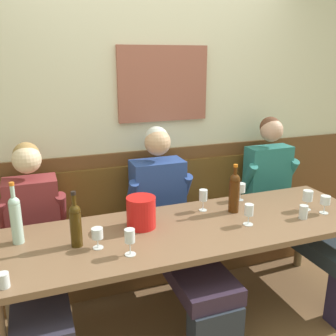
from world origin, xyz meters
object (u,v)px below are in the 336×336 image
(person_center_left_seat, at_px, (35,245))
(wine_glass_left_end, at_px, (325,201))
(wine_bottle_green_tall, at_px, (76,224))
(ice_bucket, at_px, (141,212))
(wine_bottle_amber_mid, at_px, (234,192))
(dining_table, at_px, (193,236))
(water_tumbler_left, at_px, (303,212))
(wine_bottle_clear_water, at_px, (16,218))
(wine_glass_near_bucket, at_px, (241,189))
(water_tumbler_center, at_px, (4,280))
(wine_glass_by_bottle, at_px, (308,196))
(wine_glass_center_rear, at_px, (203,196))
(person_center_right_seat, at_px, (172,220))
(wine_glass_center_front, at_px, (97,234))
(wall_bench, at_px, (160,241))
(wine_glass_mid_right, at_px, (249,211))
(wine_glass_right_end, at_px, (130,237))
(person_right_seat, at_px, (291,204))

(person_center_left_seat, xyz_separation_m, wine_glass_left_end, (1.99, -0.47, 0.21))
(wine_bottle_green_tall, bearing_deg, ice_bucket, 14.97)
(wine_bottle_amber_mid, bearing_deg, dining_table, -161.94)
(dining_table, xyz_separation_m, water_tumbler_left, (0.78, -0.15, 0.12))
(wine_bottle_clear_water, bearing_deg, wine_bottle_green_tall, -26.58)
(dining_table, xyz_separation_m, wine_glass_near_bucket, (0.54, 0.30, 0.17))
(water_tumbler_left, bearing_deg, water_tumbler_center, -175.39)
(wine_glass_by_bottle, relative_size, wine_glass_center_rear, 0.93)
(wine_bottle_green_tall, xyz_separation_m, wine_glass_left_end, (1.75, -0.12, -0.05))
(wine_bottle_green_tall, height_order, wine_glass_by_bottle, wine_bottle_green_tall)
(ice_bucket, distance_m, wine_glass_center_rear, 0.52)
(person_center_right_seat, relative_size, wine_glass_center_front, 10.20)
(wine_bottle_clear_water, xyz_separation_m, wine_glass_near_bucket, (1.64, 0.14, -0.07))
(wall_bench, bearing_deg, wine_glass_by_bottle, -38.84)
(wine_glass_center_rear, relative_size, water_tumbler_left, 1.67)
(water_tumbler_center, bearing_deg, wine_glass_by_bottle, 7.55)
(person_center_left_seat, height_order, wine_glass_near_bucket, person_center_left_seat)
(wine_glass_mid_right, bearing_deg, wine_bottle_clear_water, 169.63)
(wine_glass_center_rear, xyz_separation_m, water_tumbler_center, (-1.33, -0.53, -0.08))
(wine_glass_right_end, bearing_deg, wine_glass_near_bucket, 26.81)
(wine_bottle_green_tall, xyz_separation_m, wine_glass_near_bucket, (1.31, 0.31, -0.05))
(wine_bottle_amber_mid, bearing_deg, wine_glass_left_end, -22.54)
(person_center_right_seat, bearing_deg, person_right_seat, -1.60)
(ice_bucket, xyz_separation_m, wine_glass_near_bucket, (0.87, 0.19, -0.01))
(wall_bench, distance_m, wine_glass_by_bottle, 1.29)
(wine_bottle_clear_water, height_order, wine_glass_right_end, wine_bottle_clear_water)
(wall_bench, bearing_deg, wine_bottle_clear_water, -154.00)
(person_center_left_seat, relative_size, wine_glass_center_rear, 7.87)
(wall_bench, relative_size, wine_bottle_green_tall, 8.23)
(person_center_right_seat, distance_m, wine_bottle_green_tall, 0.86)
(wine_bottle_clear_water, height_order, wine_glass_center_rear, wine_bottle_clear_water)
(wine_bottle_clear_water, bearing_deg, wine_glass_right_end, -32.10)
(ice_bucket, height_order, water_tumbler_center, ice_bucket)
(wine_glass_right_end, bearing_deg, wine_glass_mid_right, 7.49)
(wall_bench, xyz_separation_m, wine_bottle_amber_mid, (0.38, -0.57, 0.61))
(person_center_left_seat, height_order, wine_glass_mid_right, person_center_left_seat)
(wine_bottle_clear_water, relative_size, wine_bottle_amber_mid, 1.08)
(wine_bottle_clear_water, height_order, wine_glass_left_end, wine_bottle_clear_water)
(dining_table, xyz_separation_m, wine_bottle_amber_mid, (0.38, 0.12, 0.23))
(ice_bucket, bearing_deg, wine_bottle_clear_water, 176.38)
(water_tumbler_center, bearing_deg, dining_table, 14.96)
(ice_bucket, relative_size, water_tumbler_center, 2.72)
(person_center_left_seat, relative_size, wine_glass_by_bottle, 8.44)
(wine_bottle_clear_water, bearing_deg, water_tumbler_left, -9.49)
(wine_bottle_clear_water, distance_m, wine_glass_center_rear, 1.28)
(wine_bottle_clear_water, bearing_deg, ice_bucket, -3.62)
(wine_glass_mid_right, xyz_separation_m, water_tumbler_center, (-1.52, -0.20, -0.06))
(ice_bucket, xyz_separation_m, wine_bottle_green_tall, (-0.44, -0.12, 0.04))
(wine_glass_right_end, relative_size, wine_glass_center_rear, 0.98)
(person_center_right_seat, xyz_separation_m, wine_glass_near_bucket, (0.56, -0.04, 0.20))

